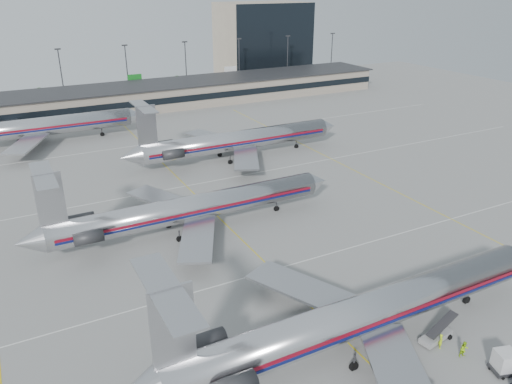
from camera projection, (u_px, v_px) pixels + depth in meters
ground at (320, 315)px, 52.08m from camera, size 260.00×260.00×0.00m
apron_markings at (273, 270)px, 60.22m from camera, size 160.00×0.15×0.02m
terminal at (108, 100)px, 130.65m from camera, size 162.00×17.00×6.25m
light_mast_row at (95, 71)px, 139.94m from camera, size 163.60×0.40×15.28m
distant_building at (262, 40)px, 177.87m from camera, size 30.00×20.00×25.00m
jet_foreground at (358, 316)px, 46.30m from camera, size 47.09×27.73×12.33m
jet_second_row at (186, 209)px, 68.18m from camera, size 44.78×26.37×11.72m
jet_third_row at (234, 141)px, 96.26m from camera, size 45.61×28.05×12.47m
jet_back_row at (28, 128)px, 103.85m from camera, size 47.56×29.25×13.00m
uld_container at (505, 362)px, 44.18m from camera, size 2.47×2.24×2.18m
belt_loader at (437, 335)px, 48.29m from camera, size 4.50×1.92×2.32m
ramp_worker_near at (441, 341)px, 47.25m from camera, size 0.63×0.66×1.53m
ramp_worker_far at (464, 349)px, 46.08m from camera, size 0.89×0.75×1.66m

